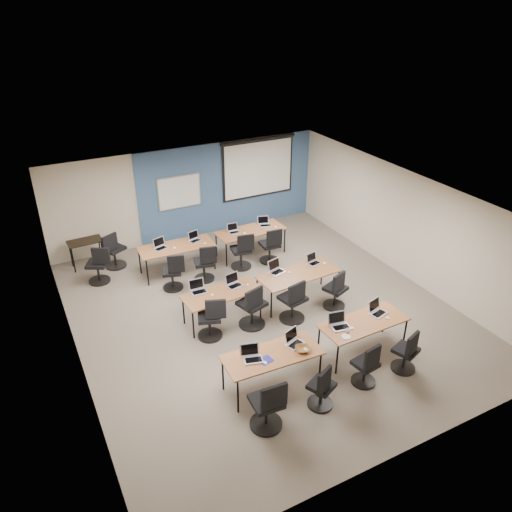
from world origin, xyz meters
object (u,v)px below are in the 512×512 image
spare_chair_b (99,268)px  laptop_2 (339,323)px  laptop_9 (195,238)px  utility_table (85,244)px  training_table_front_right (364,324)px  task_chair_6 (293,304)px  laptop_5 (234,283)px  training_table_back_right (251,232)px  laptop_10 (234,230)px  task_chair_10 (242,254)px  laptop_6 (276,269)px  task_chair_7 (336,293)px  laptop_1 (294,340)px  task_chair_11 (271,248)px  laptop_7 (313,261)px  task_chair_4 (211,321)px  task_chair_2 (366,368)px  task_chair_9 (205,266)px  spare_chair_a (114,253)px  projector_screen (258,165)px  task_chair_1 (322,390)px  task_chair_0 (268,408)px  task_chair_5 (252,309)px  training_table_back_left (177,248)px  whiteboard (179,192)px  laptop_11 (264,223)px  task_chair_3 (407,354)px  laptop_4 (198,289)px  training_table_mid_right (298,275)px  task_chair_8 (173,275)px  training_table_front_left (272,356)px  training_table_mid_left (222,295)px  laptop_0 (252,356)px  laptop_8 (160,246)px

spare_chair_b → laptop_2: bearing=-27.1°
laptop_9 → utility_table: laptop_9 is taller
training_table_front_right → task_chair_6: bearing=111.7°
laptop_5 → training_table_back_right: bearing=44.3°
laptop_10 → task_chair_10: bearing=-94.5°
laptop_6 → task_chair_6: size_ratio=0.34×
task_chair_7 → laptop_9: task_chair_7 is taller
laptop_1 → task_chair_11: task_chair_11 is taller
laptop_7 → task_chair_4: bearing=-179.8°
task_chair_10 → utility_table: task_chair_10 is taller
task_chair_2 → task_chair_4: bearing=118.0°
laptop_5 → task_chair_9: size_ratio=0.34×
task_chair_7 → spare_chair_a: spare_chair_a is taller
projector_screen → training_table_front_right: size_ratio=1.35×
task_chair_7 → task_chair_11: size_ratio=0.98×
spare_chair_b → laptop_9: bearing=21.6°
training_table_back_right → task_chair_1: size_ratio=2.00×
task_chair_0 → task_chair_5: (1.06, 2.65, 0.01)m
training_table_back_left → task_chair_10: task_chair_10 is taller
whiteboard → utility_table: whiteboard is taller
laptop_11 → task_chair_3: bearing=-71.5°
task_chair_0 → laptop_10: (2.10, 5.78, 0.36)m
task_chair_1 → task_chair_10: bearing=54.4°
laptop_4 → task_chair_9: task_chair_9 is taller
task_chair_1 → training_table_mid_right: bearing=40.3°
projector_screen → laptop_2: bearing=-104.0°
laptop_11 → laptop_4: bearing=-121.9°
task_chair_8 → laptop_9: (0.92, 0.89, 0.39)m
training_table_front_left → training_table_front_right: 2.08m
training_table_mid_left → task_chair_8: task_chair_8 is taller
projector_screen → task_chair_8: bearing=-145.0°
laptop_1 → laptop_11: 5.24m
training_table_back_right → task_chair_6: 3.30m
whiteboard → utility_table: 2.94m
laptop_1 → laptop_7: laptop_1 is taller
training_table_front_right → task_chair_8: (-2.56, 4.02, -0.28)m
laptop_2 → laptop_6: 2.42m
laptop_0 → laptop_2: (1.94, 0.08, 0.00)m
task_chair_1 → task_chair_2: bearing=-19.1°
training_table_back_left → laptop_0: bearing=-90.4°
task_chair_6 → laptop_8: 3.87m
laptop_1 → training_table_back_right: bearing=52.4°
training_table_front_right → laptop_7: 2.51m
laptop_10 → training_table_front_right: bearing=-81.1°
whiteboard → laptop_7: whiteboard is taller
training_table_mid_right → task_chair_11: size_ratio=1.90×
training_table_mid_right → task_chair_4: task_chair_4 is taller
laptop_2 → task_chair_11: task_chair_11 is taller
training_table_front_left → task_chair_6: size_ratio=1.72×
task_chair_6 → task_chair_9: size_ratio=1.06×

